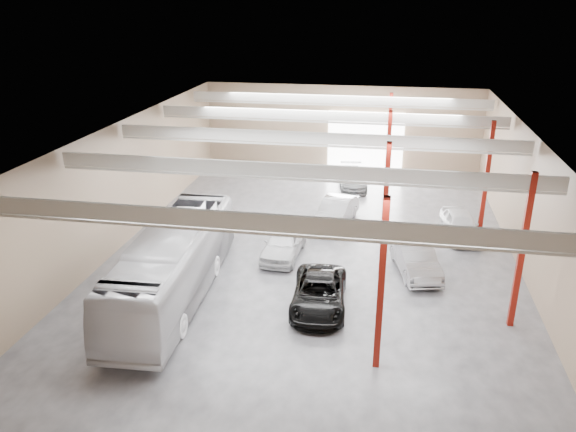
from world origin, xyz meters
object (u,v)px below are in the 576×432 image
(black_sedan, at_px, (319,293))
(car_row_b, at_px, (336,212))
(coach_bus, at_px, (174,264))
(car_row_c, at_px, (353,178))
(car_row_a, at_px, (284,242))
(car_right_near, at_px, (415,258))
(car_right_far, at_px, (460,225))

(black_sedan, xyz_separation_m, car_row_b, (-0.24, 10.40, 0.10))
(coach_bus, relative_size, car_row_b, 2.48)
(black_sedan, distance_m, car_row_c, 18.00)
(coach_bus, bearing_deg, car_row_c, 65.95)
(coach_bus, distance_m, car_row_b, 12.55)
(coach_bus, bearing_deg, car_row_a, 49.36)
(car_row_a, relative_size, car_row_b, 0.94)
(black_sedan, bearing_deg, car_right_near, 41.56)
(coach_bus, height_order, black_sedan, coach_bus)
(coach_bus, height_order, car_row_a, coach_bus)
(coach_bus, relative_size, car_row_c, 2.57)
(coach_bus, relative_size, car_row_a, 2.64)
(black_sedan, xyz_separation_m, car_row_c, (0.27, 18.00, -0.03))
(coach_bus, xyz_separation_m, car_row_a, (4.23, 5.42, -0.93))
(coach_bus, distance_m, car_row_c, 19.60)
(car_row_a, distance_m, car_right_far, 10.84)
(car_row_a, bearing_deg, car_row_b, 68.08)
(black_sedan, bearing_deg, car_row_c, 85.61)
(car_row_a, bearing_deg, coach_bus, -125.21)
(black_sedan, height_order, car_row_a, car_row_a)
(coach_bus, xyz_separation_m, car_row_b, (6.62, 10.62, -0.91))
(coach_bus, bearing_deg, car_right_far, 32.33)
(black_sedan, xyz_separation_m, car_row_a, (-2.63, 5.20, 0.07))
(black_sedan, relative_size, car_row_c, 1.09)
(coach_bus, relative_size, car_right_far, 2.70)
(black_sedan, distance_m, car_row_a, 5.83)
(car_right_near, bearing_deg, car_right_far, 48.54)
(car_row_b, bearing_deg, car_right_near, -40.62)
(car_row_b, bearing_deg, car_right_far, 5.46)
(car_row_c, distance_m, car_right_near, 14.17)
(black_sedan, height_order, car_right_far, car_right_far)
(car_right_near, bearing_deg, black_sedan, -148.07)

